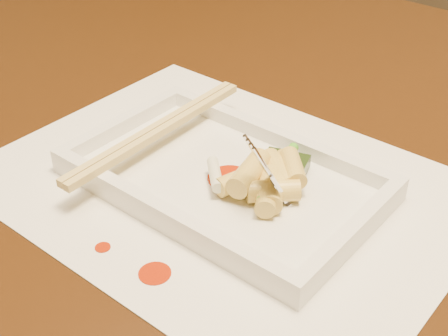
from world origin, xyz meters
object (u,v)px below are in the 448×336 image
Objects in this scene: table at (213,199)px; placemat at (224,186)px; fork at (312,120)px; plate_base at (224,181)px; chopstick_a at (154,129)px.

placemat reaches higher than table.
plate_base is at bearing -165.58° from fork.
fork is (0.07, 0.02, 0.08)m from plate_base.
placemat is 0.00m from plate_base.
fork is (0.15, -0.06, 0.18)m from table.
plate_base is at bearing 0.00° from chopstick_a.
chopstick_a reaches higher than plate_base.
fork reaches higher than table.
plate_base is (-0.00, 0.00, 0.00)m from placemat.
chopstick_a is (0.00, -0.08, 0.13)m from table.
chopstick_a reaches higher than table.
chopstick_a is (-0.08, 0.00, 0.03)m from placemat.
table is 10.00× the size of fork.
plate_base is at bearing 180.00° from placemat.
placemat is 2.86× the size of fork.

